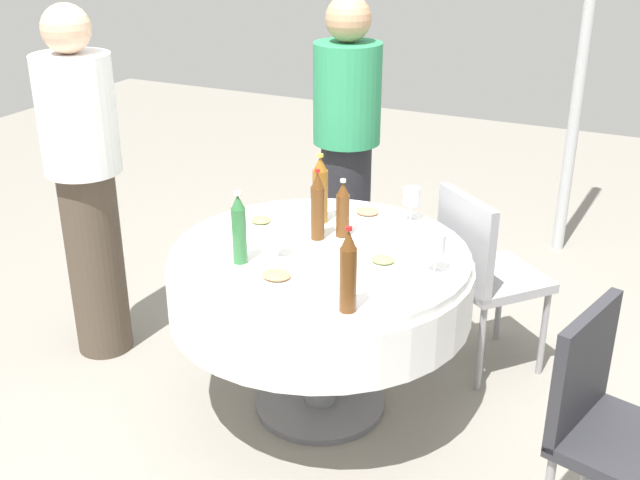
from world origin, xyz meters
TOP-DOWN VIEW (x-y plane):
  - ground_plane at (0.00, 0.00)m, footprint 10.00×10.00m
  - dining_table at (0.00, 0.00)m, footprint 1.23×1.23m
  - bottle_brown_outer at (0.07, -0.11)m, footprint 0.06×0.06m
  - bottle_green_inner at (0.24, 0.22)m, footprint 0.06×0.06m
  - bottle_amber_front at (0.14, -0.28)m, footprint 0.07×0.07m
  - bottle_brown_far at (-0.02, -0.18)m, footprint 0.06×0.06m
  - bottle_brown_right at (-0.30, 0.39)m, footprint 0.06×0.06m
  - wine_glass_far at (0.13, 0.12)m, footprint 0.06×0.06m
  - wine_glass_right at (-0.22, -0.46)m, footprint 0.07×0.07m
  - wine_glass_near at (-0.47, -0.02)m, footprint 0.07×0.07m
  - plate_rear at (-0.27, 0.01)m, footprint 0.20×0.20m
  - plate_north at (0.35, -0.13)m, footprint 0.21×0.21m
  - plate_south at (0.03, 0.31)m, footprint 0.24×0.24m
  - plate_east at (-0.03, -0.42)m, footprint 0.23×0.23m
  - folded_napkin at (-0.37, -0.27)m, footprint 0.15×0.15m
  - person_outer at (0.32, -0.97)m, footprint 0.34×0.34m
  - person_inner at (1.17, 0.02)m, footprint 0.34×0.34m
  - chair_near at (-1.17, 0.31)m, footprint 0.49×0.49m
  - chair_left at (-0.52, -0.60)m, footprint 0.56×0.56m
  - tent_pole_main at (-0.63, -2.16)m, footprint 0.07×0.07m

SIDE VIEW (x-z plane):
  - ground_plane at x=0.00m, z-range 0.00..0.00m
  - chair_near at x=-1.17m, z-range 0.08..0.95m
  - chair_left at x=-0.52m, z-range 0.08..0.95m
  - dining_table at x=0.00m, z-range 0.22..0.96m
  - plate_rear at x=-0.27m, z-range 0.73..0.77m
  - plate_north at x=0.35m, z-range 0.73..0.77m
  - plate_south at x=0.03m, z-range 0.73..0.77m
  - plate_east at x=-0.03m, z-range 0.73..0.77m
  - folded_napkin at x=-0.37m, z-range 0.74..0.76m
  - wine_glass_far at x=0.13m, z-range 0.77..0.91m
  - person_outer at x=0.32m, z-range 0.04..1.66m
  - wine_glass_right at x=-0.22m, z-range 0.78..0.93m
  - wine_glass_near at x=-0.47m, z-range 0.78..0.93m
  - bottle_brown_far at x=-0.02m, z-range 0.73..0.98m
  - person_inner at x=1.17m, z-range 0.04..1.68m
  - bottle_green_inner at x=0.24m, z-range 0.73..1.02m
  - bottle_brown_outer at x=0.07m, z-range 0.73..1.03m
  - bottle_amber_front at x=0.14m, z-range 0.73..1.04m
  - bottle_brown_right at x=-0.30m, z-range 0.73..1.04m
  - tent_pole_main at x=-0.63m, z-range 0.00..2.68m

